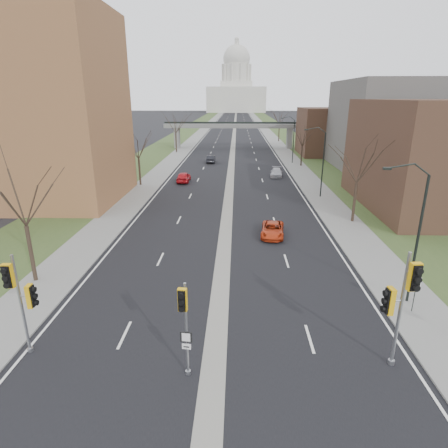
# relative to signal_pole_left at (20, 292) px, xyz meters

# --- Properties ---
(ground) EXTENTS (700.00, 700.00, 0.00)m
(ground) POSITION_rel_signal_pole_left_xyz_m (9.19, -0.29, -3.50)
(ground) COLOR black
(ground) RESTS_ON ground
(road_surface) EXTENTS (20.00, 600.00, 0.01)m
(road_surface) POSITION_rel_signal_pole_left_xyz_m (9.19, 149.71, -3.49)
(road_surface) COLOR black
(road_surface) RESTS_ON ground
(median_strip) EXTENTS (1.20, 600.00, 0.02)m
(median_strip) POSITION_rel_signal_pole_left_xyz_m (9.19, 149.71, -3.50)
(median_strip) COLOR gray
(median_strip) RESTS_ON ground
(sidewalk_right) EXTENTS (4.00, 600.00, 0.12)m
(sidewalk_right) POSITION_rel_signal_pole_left_xyz_m (21.19, 149.71, -3.44)
(sidewalk_right) COLOR gray
(sidewalk_right) RESTS_ON ground
(sidewalk_left) EXTENTS (4.00, 600.00, 0.12)m
(sidewalk_left) POSITION_rel_signal_pole_left_xyz_m (-2.81, 149.71, -3.44)
(sidewalk_left) COLOR gray
(sidewalk_left) RESTS_ON ground
(grass_verge_right) EXTENTS (8.00, 600.00, 0.10)m
(grass_verge_right) POSITION_rel_signal_pole_left_xyz_m (27.19, 149.71, -3.45)
(grass_verge_right) COLOR #2B401D
(grass_verge_right) RESTS_ON ground
(grass_verge_left) EXTENTS (8.00, 600.00, 0.10)m
(grass_verge_left) POSITION_rel_signal_pole_left_xyz_m (-8.81, 149.71, -3.45)
(grass_verge_left) COLOR #2B401D
(grass_verge_left) RESTS_ON ground
(apartment_building) EXTENTS (25.00, 16.00, 22.00)m
(apartment_building) POSITION_rel_signal_pole_left_xyz_m (-16.81, 29.71, 7.50)
(apartment_building) COLOR brown
(apartment_building) RESTS_ON ground
(commercial_block_near) EXTENTS (16.00, 20.00, 12.00)m
(commercial_block_near) POSITION_rel_signal_pole_left_xyz_m (33.19, 27.71, 2.50)
(commercial_block_near) COLOR #483121
(commercial_block_near) RESTS_ON ground
(commercial_block_mid) EXTENTS (18.00, 22.00, 15.00)m
(commercial_block_mid) POSITION_rel_signal_pole_left_xyz_m (37.19, 51.71, 4.00)
(commercial_block_mid) COLOR #5B5853
(commercial_block_mid) RESTS_ON ground
(commercial_block_far) EXTENTS (14.00, 14.00, 10.00)m
(commercial_block_far) POSITION_rel_signal_pole_left_xyz_m (31.19, 69.71, 1.50)
(commercial_block_far) COLOR #483121
(commercial_block_far) RESTS_ON ground
(pedestrian_bridge) EXTENTS (34.00, 3.00, 6.45)m
(pedestrian_bridge) POSITION_rel_signal_pole_left_xyz_m (9.19, 79.71, 1.34)
(pedestrian_bridge) COLOR slate
(pedestrian_bridge) RESTS_ON ground
(capitol) EXTENTS (48.00, 42.00, 55.75)m
(capitol) POSITION_rel_signal_pole_left_xyz_m (9.19, 319.71, 15.10)
(capitol) COLOR beige
(capitol) RESTS_ON ground
(streetlight_near) EXTENTS (2.61, 0.20, 8.70)m
(streetlight_near) POSITION_rel_signal_pole_left_xyz_m (20.18, 5.71, 3.45)
(streetlight_near) COLOR black
(streetlight_near) RESTS_ON sidewalk_right
(streetlight_mid) EXTENTS (2.61, 0.20, 8.70)m
(streetlight_mid) POSITION_rel_signal_pole_left_xyz_m (20.18, 31.71, 3.45)
(streetlight_mid) COLOR black
(streetlight_mid) RESTS_ON sidewalk_right
(streetlight_far) EXTENTS (2.61, 0.20, 8.70)m
(streetlight_far) POSITION_rel_signal_pole_left_xyz_m (20.18, 57.71, 3.45)
(streetlight_far) COLOR black
(streetlight_far) RESTS_ON sidewalk_right
(tree_left_a) EXTENTS (7.20, 7.20, 9.40)m
(tree_left_a) POSITION_rel_signal_pole_left_xyz_m (-3.81, 7.71, 3.14)
(tree_left_a) COLOR #382B21
(tree_left_a) RESTS_ON sidewalk_left
(tree_left_b) EXTENTS (6.75, 6.75, 8.81)m
(tree_left_b) POSITION_rel_signal_pole_left_xyz_m (-3.81, 37.71, 2.73)
(tree_left_b) COLOR #382B21
(tree_left_b) RESTS_ON sidewalk_left
(tree_left_c) EXTENTS (7.65, 7.65, 9.99)m
(tree_left_c) POSITION_rel_signal_pole_left_xyz_m (-3.81, 71.71, 3.54)
(tree_left_c) COLOR #382B21
(tree_left_c) RESTS_ON sidewalk_left
(tree_right_a) EXTENTS (7.20, 7.20, 9.40)m
(tree_right_a) POSITION_rel_signal_pole_left_xyz_m (22.19, 21.71, 3.14)
(tree_right_a) COLOR #382B21
(tree_right_a) RESTS_ON sidewalk_right
(tree_right_b) EXTENTS (6.30, 6.30, 8.22)m
(tree_right_b) POSITION_rel_signal_pole_left_xyz_m (22.19, 54.71, 2.32)
(tree_right_b) COLOR #382B21
(tree_right_b) RESTS_ON sidewalk_right
(tree_right_c) EXTENTS (7.65, 7.65, 9.99)m
(tree_right_c) POSITION_rel_signal_pole_left_xyz_m (22.19, 94.71, 3.54)
(tree_right_c) COLOR #382B21
(tree_right_c) RESTS_ON sidewalk_right
(signal_pole_left) EXTENTS (0.93, 0.95, 5.35)m
(signal_pole_left) POSITION_rel_signal_pole_left_xyz_m (0.00, 0.00, 0.00)
(signal_pole_left) COLOR gray
(signal_pole_left) RESTS_ON ground
(signal_pole_median) EXTENTS (0.55, 0.78, 4.74)m
(signal_pole_median) POSITION_rel_signal_pole_left_xyz_m (8.00, -1.42, -0.20)
(signal_pole_median) COLOR gray
(signal_pole_median) RESTS_ON ground
(signal_pole_right) EXTENTS (1.15, 1.01, 5.88)m
(signal_pole_right) POSITION_rel_signal_pole_left_xyz_m (17.59, -0.38, 0.35)
(signal_pole_right) COLOR gray
(signal_pole_right) RESTS_ON ground
(speed_limit_sign) EXTENTS (0.49, 0.05, 2.25)m
(speed_limit_sign) POSITION_rel_signal_pole_left_xyz_m (20.75, 4.47, -1.84)
(speed_limit_sign) COLOR black
(speed_limit_sign) RESTS_ON sidewalk_right
(car_left_near) EXTENTS (1.82, 4.51, 1.54)m
(car_left_near) POSITION_rel_signal_pole_left_xyz_m (2.17, 40.30, -2.73)
(car_left_near) COLOR red
(car_left_near) RESTS_ON ground
(car_left_far) EXTENTS (1.56, 4.39, 1.44)m
(car_left_far) POSITION_rel_signal_pole_left_xyz_m (5.15, 58.03, -2.78)
(car_left_far) COLOR black
(car_left_far) RESTS_ON ground
(car_right_near) EXTENTS (2.53, 4.61, 1.22)m
(car_right_near) POSITION_rel_signal_pole_left_xyz_m (13.58, 17.36, -2.89)
(car_right_near) COLOR #BE3514
(car_right_near) RESTS_ON ground
(car_right_mid) EXTENTS (2.38, 4.72, 1.32)m
(car_right_mid) POSITION_rel_signal_pole_left_xyz_m (16.66, 44.94, -2.84)
(car_right_mid) COLOR #ACACB4
(car_right_mid) RESTS_ON ground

